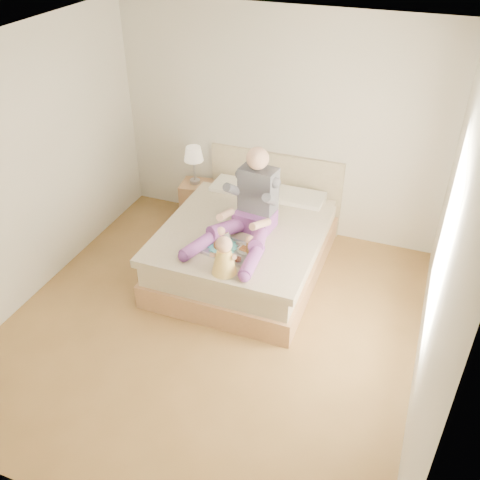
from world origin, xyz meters
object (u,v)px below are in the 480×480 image
(adult, at_px, (249,211))
(tray, at_px, (231,248))
(bed, at_px, (248,243))
(nightstand, at_px, (198,200))
(baby, at_px, (224,258))

(adult, height_order, tray, adult)
(tray, bearing_deg, bed, 103.84)
(nightstand, height_order, tray, tray)
(bed, height_order, adult, adult)
(tray, distance_m, baby, 0.37)
(adult, distance_m, baby, 0.73)
(bed, xyz_separation_m, nightstand, (-1.00, 0.80, -0.07))
(bed, relative_size, tray, 4.03)
(bed, height_order, nightstand, bed)
(bed, distance_m, nightstand, 1.28)
(tray, xyz_separation_m, baby, (0.07, -0.34, 0.13))
(adult, relative_size, tray, 2.21)
(adult, bearing_deg, bed, 119.58)
(nightstand, distance_m, adult, 1.63)
(tray, bearing_deg, adult, 91.60)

